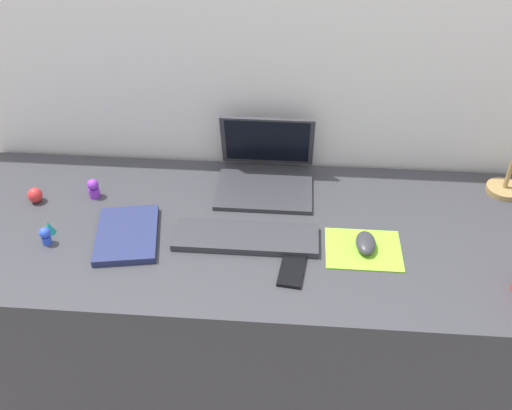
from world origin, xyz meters
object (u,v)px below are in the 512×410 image
at_px(mouse, 366,243).
at_px(laptop, 266,168).
at_px(keyboard, 246,237).
at_px(toy_figurine_teal, 49,227).
at_px(cell_phone, 292,270).
at_px(toy_figurine_blue, 45,235).
at_px(toy_figurine_red, 35,195).
at_px(notebook_pad, 127,234).
at_px(toy_figurine_purple, 94,188).

bearing_deg(mouse, laptop, 134.69).
relative_size(keyboard, toy_figurine_teal, 10.47).
bearing_deg(cell_phone, toy_figurine_teal, 177.92).
height_order(keyboard, toy_figurine_blue, toy_figurine_blue).
height_order(keyboard, mouse, mouse).
height_order(laptop, toy_figurine_blue, laptop).
bearing_deg(keyboard, toy_figurine_red, 168.82).
relative_size(mouse, toy_figurine_red, 1.98).
bearing_deg(toy_figurine_blue, laptop, 30.45).
xyz_separation_m(mouse, notebook_pad, (-0.68, -0.00, -0.01)).
bearing_deg(toy_figurine_red, cell_phone, -17.37).
distance_m(keyboard, toy_figurine_teal, 0.57).
distance_m(mouse, toy_figurine_red, 1.01).
bearing_deg(laptop, toy_figurine_teal, -153.37).
relative_size(laptop, cell_phone, 2.34).
height_order(notebook_pad, toy_figurine_blue, toy_figurine_blue).
relative_size(laptop, toy_figurine_purple, 4.73).
relative_size(laptop, keyboard, 0.73).
bearing_deg(toy_figurine_purple, toy_figurine_red, -167.05).
bearing_deg(toy_figurine_teal, keyboard, 1.22).
height_order(laptop, keyboard, laptop).
distance_m(laptop, toy_figurine_blue, 0.69).
relative_size(toy_figurine_teal, toy_figurine_purple, 0.62).
distance_m(mouse, toy_figurine_teal, 0.90).
distance_m(notebook_pad, toy_figurine_blue, 0.22).
bearing_deg(toy_figurine_blue, toy_figurine_purple, 73.62).
distance_m(mouse, notebook_pad, 0.68).
bearing_deg(toy_figurine_purple, keyboard, -19.20).
relative_size(laptop, toy_figurine_teal, 7.66).
height_order(mouse, notebook_pad, mouse).
xyz_separation_m(keyboard, notebook_pad, (-0.34, -0.01, 0.00)).
bearing_deg(toy_figurine_purple, toy_figurine_teal, -112.92).
height_order(mouse, toy_figurine_teal, toy_figurine_teal).
distance_m(cell_phone, notebook_pad, 0.49).
relative_size(keyboard, toy_figurine_blue, 7.48).
xyz_separation_m(keyboard, cell_phone, (0.13, -0.12, -0.01)).
bearing_deg(notebook_pad, toy_figurine_teal, 169.59).
height_order(mouse, toy_figurine_blue, toy_figurine_blue).
relative_size(mouse, cell_phone, 0.75).
bearing_deg(toy_figurine_blue, mouse, 3.05).
relative_size(toy_figurine_red, toy_figurine_purple, 0.76).
distance_m(cell_phone, toy_figurine_blue, 0.69).
bearing_deg(mouse, keyboard, 178.12).
bearing_deg(toy_figurine_red, mouse, -8.10).
xyz_separation_m(notebook_pad, toy_figurine_blue, (-0.22, -0.04, 0.02)).
bearing_deg(keyboard, laptop, 82.84).
relative_size(laptop, notebook_pad, 1.25).
xyz_separation_m(mouse, toy_figurine_purple, (-0.83, 0.18, 0.01)).
bearing_deg(notebook_pad, mouse, -9.69).
bearing_deg(notebook_pad, toy_figurine_red, 145.89).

